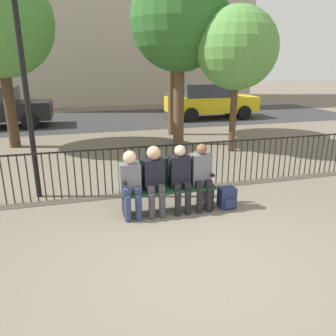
{
  "coord_description": "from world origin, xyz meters",
  "views": [
    {
      "loc": [
        -1.41,
        -3.49,
        2.5
      ],
      "look_at": [
        0.0,
        1.64,
        0.8
      ],
      "focal_mm": 35.0,
      "sensor_mm": 36.0,
      "label": 1
    }
  ],
  "objects_px": {
    "seated_person_3": "(202,174)",
    "parked_car_1": "(210,100)",
    "seated_person_1": "(154,176)",
    "backpack": "(227,198)",
    "seated_person_2": "(180,176)",
    "tree_3": "(180,22)",
    "tree_1": "(172,17)",
    "lamp_post": "(22,62)",
    "seated_person_0": "(131,181)",
    "park_bench": "(167,183)",
    "tree_0": "(237,49)"
  },
  "relations": [
    {
      "from": "park_bench",
      "to": "tree_1",
      "type": "relative_size",
      "value": 0.31
    },
    {
      "from": "tree_1",
      "to": "lamp_post",
      "type": "bearing_deg",
      "value": -129.66
    },
    {
      "from": "backpack",
      "to": "tree_0",
      "type": "xyz_separation_m",
      "value": [
        1.88,
        3.71,
        2.69
      ]
    },
    {
      "from": "seated_person_1",
      "to": "parked_car_1",
      "type": "height_order",
      "value": "parked_car_1"
    },
    {
      "from": "lamp_post",
      "to": "tree_1",
      "type": "bearing_deg",
      "value": 50.34
    },
    {
      "from": "tree_0",
      "to": "parked_car_1",
      "type": "xyz_separation_m",
      "value": [
        1.71,
        5.93,
        -2.04
      ]
    },
    {
      "from": "park_bench",
      "to": "seated_person_0",
      "type": "relative_size",
      "value": 1.42
    },
    {
      "from": "seated_person_1",
      "to": "backpack",
      "type": "relative_size",
      "value": 3.18
    },
    {
      "from": "seated_person_1",
      "to": "tree_3",
      "type": "bearing_deg",
      "value": 68.4
    },
    {
      "from": "park_bench",
      "to": "seated_person_0",
      "type": "distance_m",
      "value": 0.69
    },
    {
      "from": "seated_person_0",
      "to": "backpack",
      "type": "distance_m",
      "value": 1.78
    },
    {
      "from": "seated_person_0",
      "to": "backpack",
      "type": "relative_size",
      "value": 3.04
    },
    {
      "from": "seated_person_0",
      "to": "seated_person_2",
      "type": "relative_size",
      "value": 0.97
    },
    {
      "from": "seated_person_1",
      "to": "tree_1",
      "type": "bearing_deg",
      "value": 71.52
    },
    {
      "from": "seated_person_3",
      "to": "lamp_post",
      "type": "xyz_separation_m",
      "value": [
        -2.87,
        1.37,
        1.86
      ]
    },
    {
      "from": "park_bench",
      "to": "backpack",
      "type": "bearing_deg",
      "value": -11.84
    },
    {
      "from": "park_bench",
      "to": "seated_person_1",
      "type": "height_order",
      "value": "seated_person_1"
    },
    {
      "from": "seated_person_1",
      "to": "tree_3",
      "type": "height_order",
      "value": "tree_3"
    },
    {
      "from": "tree_3",
      "to": "park_bench",
      "type": "bearing_deg",
      "value": -109.47
    },
    {
      "from": "seated_person_2",
      "to": "parked_car_1",
      "type": "height_order",
      "value": "parked_car_1"
    },
    {
      "from": "tree_1",
      "to": "park_bench",
      "type": "bearing_deg",
      "value": -106.74
    },
    {
      "from": "seated_person_1",
      "to": "tree_0",
      "type": "bearing_deg",
      "value": 48.48
    },
    {
      "from": "seated_person_3",
      "to": "seated_person_1",
      "type": "bearing_deg",
      "value": 179.92
    },
    {
      "from": "seated_person_1",
      "to": "parked_car_1",
      "type": "bearing_deg",
      "value": 62.8
    },
    {
      "from": "seated_person_1",
      "to": "parked_car_1",
      "type": "relative_size",
      "value": 0.29
    },
    {
      "from": "seated_person_3",
      "to": "parked_car_1",
      "type": "relative_size",
      "value": 0.28
    },
    {
      "from": "park_bench",
      "to": "tree_1",
      "type": "height_order",
      "value": "tree_1"
    },
    {
      "from": "seated_person_0",
      "to": "tree_3",
      "type": "relative_size",
      "value": 0.22
    },
    {
      "from": "seated_person_0",
      "to": "seated_person_3",
      "type": "distance_m",
      "value": 1.25
    },
    {
      "from": "seated_person_2",
      "to": "tree_0",
      "type": "bearing_deg",
      "value": 52.81
    },
    {
      "from": "seated_person_3",
      "to": "park_bench",
      "type": "bearing_deg",
      "value": 167.86
    },
    {
      "from": "backpack",
      "to": "tree_0",
      "type": "relative_size",
      "value": 0.09
    },
    {
      "from": "backpack",
      "to": "parked_car_1",
      "type": "xyz_separation_m",
      "value": [
        3.59,
        9.64,
        0.66
      ]
    },
    {
      "from": "tree_1",
      "to": "tree_3",
      "type": "bearing_deg",
      "value": -97.72
    },
    {
      "from": "seated_person_1",
      "to": "tree_0",
      "type": "relative_size",
      "value": 0.3
    },
    {
      "from": "backpack",
      "to": "tree_0",
      "type": "distance_m",
      "value": 4.95
    },
    {
      "from": "seated_person_2",
      "to": "backpack",
      "type": "xyz_separation_m",
      "value": [
        0.86,
        -0.09,
        -0.47
      ]
    },
    {
      "from": "seated_person_1",
      "to": "backpack",
      "type": "height_order",
      "value": "seated_person_1"
    },
    {
      "from": "seated_person_2",
      "to": "lamp_post",
      "type": "xyz_separation_m",
      "value": [
        -2.48,
        1.37,
        1.86
      ]
    },
    {
      "from": "seated_person_2",
      "to": "tree_3",
      "type": "relative_size",
      "value": 0.23
    },
    {
      "from": "seated_person_2",
      "to": "seated_person_3",
      "type": "distance_m",
      "value": 0.39
    },
    {
      "from": "seated_person_3",
      "to": "tree_0",
      "type": "bearing_deg",
      "value": 56.97
    },
    {
      "from": "tree_0",
      "to": "tree_3",
      "type": "relative_size",
      "value": 0.78
    },
    {
      "from": "parked_car_1",
      "to": "backpack",
      "type": "bearing_deg",
      "value": -110.42
    },
    {
      "from": "seated_person_2",
      "to": "tree_1",
      "type": "distance_m",
      "value": 7.38
    },
    {
      "from": "seated_person_0",
      "to": "seated_person_2",
      "type": "height_order",
      "value": "seated_person_2"
    },
    {
      "from": "seated_person_2",
      "to": "parked_car_1",
      "type": "bearing_deg",
      "value": 65.01
    },
    {
      "from": "backpack",
      "to": "tree_1",
      "type": "distance_m",
      "value": 7.55
    },
    {
      "from": "lamp_post",
      "to": "parked_car_1",
      "type": "distance_m",
      "value": 10.85
    },
    {
      "from": "seated_person_0",
      "to": "tree_0",
      "type": "relative_size",
      "value": 0.29
    }
  ]
}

